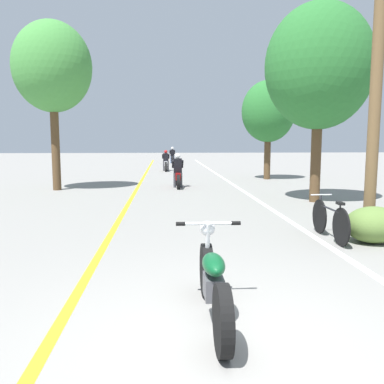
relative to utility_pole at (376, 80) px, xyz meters
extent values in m
plane|color=gray|center=(-3.76, -4.57, -3.16)|extent=(120.00, 120.00, 0.00)
cube|color=yellow|center=(-5.46, 7.96, -3.16)|extent=(0.14, 48.00, 0.01)
cube|color=white|center=(-1.31, 7.96, -3.16)|extent=(0.14, 48.00, 0.01)
cylinder|color=brown|center=(0.00, 0.00, -0.09)|extent=(0.24, 0.24, 6.15)
cylinder|color=#513A23|center=(0.43, 4.31, -1.59)|extent=(0.32, 0.32, 3.14)
ellipsoid|color=#286B2D|center=(0.43, 4.31, 1.03)|extent=(3.34, 3.00, 3.84)
cylinder|color=#513A23|center=(0.81, 11.87, -1.89)|extent=(0.32, 0.32, 2.53)
ellipsoid|color=#286B2D|center=(0.81, 11.87, 0.21)|extent=(2.64, 2.38, 3.04)
cylinder|color=#513A23|center=(-8.57, 7.98, -1.27)|extent=(0.32, 0.32, 3.78)
ellipsoid|color=#42893D|center=(-8.57, 7.98, 1.56)|extent=(2.98, 2.68, 3.43)
ellipsoid|color=#5B7A38|center=(-0.36, -0.89, -2.81)|extent=(1.10, 0.88, 0.70)
cylinder|color=black|center=(-3.81, -3.32, -2.83)|extent=(0.12, 0.66, 0.66)
cylinder|color=black|center=(-3.81, -4.76, -2.83)|extent=(0.12, 0.66, 0.66)
ellipsoid|color=#0C4723|center=(-3.81, -4.04, -2.53)|extent=(0.24, 0.60, 0.20)
cube|color=#4C4C51|center=(-3.81, -4.04, -2.78)|extent=(0.20, 0.36, 0.24)
cylinder|color=silver|center=(-3.81, -3.41, -2.51)|extent=(0.06, 0.23, 0.65)
cylinder|color=silver|center=(-3.81, -3.50, -2.20)|extent=(0.66, 0.04, 0.04)
cylinder|color=black|center=(-4.14, -3.50, -2.20)|extent=(0.11, 0.05, 0.05)
cylinder|color=black|center=(-3.48, -3.50, -2.20)|extent=(0.11, 0.05, 0.05)
sphere|color=silver|center=(-3.81, -3.41, -2.28)|extent=(0.19, 0.19, 0.19)
cylinder|color=black|center=(-3.79, 9.26, -2.87)|extent=(0.12, 0.58, 0.58)
cylinder|color=black|center=(-3.79, 7.90, -2.87)|extent=(0.12, 0.58, 0.58)
cube|color=maroon|center=(-3.79, 8.58, -2.69)|extent=(0.20, 0.87, 0.28)
cylinder|color=silver|center=(-3.79, 9.16, -2.23)|extent=(0.50, 0.03, 0.03)
cylinder|color=#38383D|center=(-3.92, 8.53, -2.86)|extent=(0.11, 0.11, 0.61)
cylinder|color=#38383D|center=(-3.66, 8.53, -2.86)|extent=(0.11, 0.11, 0.61)
cube|color=black|center=(-3.79, 8.56, -2.26)|extent=(0.34, 0.28, 0.61)
cylinder|color=black|center=(-3.99, 8.72, -2.20)|extent=(0.08, 0.48, 0.37)
cylinder|color=black|center=(-3.59, 8.72, -2.20)|extent=(0.08, 0.48, 0.37)
sphere|color=white|center=(-3.79, 8.60, -1.86)|extent=(0.22, 0.22, 0.22)
cylinder|color=black|center=(-4.26, 18.55, -2.86)|extent=(0.12, 0.61, 0.61)
cylinder|color=black|center=(-4.26, 17.12, -2.86)|extent=(0.12, 0.61, 0.61)
cube|color=silver|center=(-4.26, 17.83, -2.68)|extent=(0.20, 0.91, 0.28)
cylinder|color=silver|center=(-4.26, 18.45, -2.21)|extent=(0.50, 0.03, 0.03)
cylinder|color=#38383D|center=(-4.39, 17.78, -2.85)|extent=(0.11, 0.11, 0.62)
cylinder|color=#38383D|center=(-4.13, 17.78, -2.85)|extent=(0.11, 0.11, 0.62)
cube|color=black|center=(-4.26, 17.81, -2.29)|extent=(0.34, 0.27, 0.52)
cylinder|color=black|center=(-4.46, 17.97, -2.24)|extent=(0.08, 0.41, 0.32)
cylinder|color=black|center=(-4.06, 17.97, -2.24)|extent=(0.08, 0.41, 0.32)
sphere|color=#B21919|center=(-4.26, 17.85, -1.94)|extent=(0.21, 0.21, 0.21)
cylinder|color=black|center=(-3.68, 27.00, -2.83)|extent=(0.12, 0.66, 0.66)
cylinder|color=black|center=(-3.68, 25.48, -2.83)|extent=(0.12, 0.66, 0.66)
cube|color=black|center=(-3.68, 26.24, -2.65)|extent=(0.20, 0.97, 0.28)
cylinder|color=silver|center=(-3.68, 26.90, -2.15)|extent=(0.50, 0.03, 0.03)
cylinder|color=slate|center=(-3.81, 26.19, -2.84)|extent=(0.11, 0.11, 0.65)
cylinder|color=slate|center=(-3.55, 26.19, -2.84)|extent=(0.11, 0.11, 0.65)
cube|color=black|center=(-3.68, 26.22, -2.26)|extent=(0.34, 0.27, 0.53)
cylinder|color=black|center=(-3.88, 26.38, -2.21)|extent=(0.08, 0.42, 0.33)
cylinder|color=black|center=(-3.48, 26.38, -2.21)|extent=(0.08, 0.42, 0.33)
sphere|color=white|center=(-3.68, 26.26, -1.89)|extent=(0.24, 0.24, 0.24)
cylinder|color=black|center=(-1.08, -0.02, -2.80)|extent=(0.04, 0.72, 0.72)
cylinder|color=black|center=(-1.08, -1.08, -2.80)|extent=(0.04, 0.72, 0.72)
cylinder|color=black|center=(-1.08, -0.55, -2.55)|extent=(0.04, 0.85, 0.04)
cylinder|color=black|center=(-1.08, -1.00, -2.59)|extent=(0.03, 0.03, 0.43)
cube|color=black|center=(-1.08, -1.00, -2.37)|extent=(0.10, 0.20, 0.05)
cylinder|color=black|center=(-1.08, -0.07, -2.57)|extent=(0.03, 0.03, 0.47)
cylinder|color=silver|center=(-1.08, -0.07, -2.34)|extent=(0.44, 0.03, 0.03)
camera|label=1|loc=(-4.32, -8.22, -1.21)|focal=38.00mm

